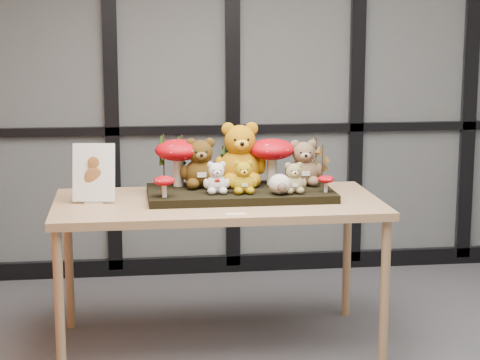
{
  "coord_description": "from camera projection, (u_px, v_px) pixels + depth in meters",
  "views": [
    {
      "loc": [
        -1.19,
        -3.63,
        1.82
      ],
      "look_at": [
        -0.59,
        0.99,
        0.96
      ],
      "focal_mm": 65.0,
      "sensor_mm": 36.0,
      "label": 1
    }
  ],
  "objects": [
    {
      "name": "room_shell",
      "position": [
        406.0,
        53.0,
        3.71
      ],
      "size": [
        5.0,
        5.0,
        5.0
      ],
      "color": "#ACA9A2",
      "rests_on": "floor"
    },
    {
      "name": "glass_partition",
      "position": [
        295.0,
        77.0,
        6.17
      ],
      "size": [
        4.9,
        0.06,
        2.78
      ],
      "color": "#2D383F",
      "rests_on": "floor"
    },
    {
      "name": "display_table",
      "position": [
        218.0,
        212.0,
        4.79
      ],
      "size": [
        1.79,
        0.9,
        0.84
      ],
      "rotation": [
        0.0,
        0.0,
        0.0
      ],
      "color": "tan",
      "rests_on": "floor"
    },
    {
      "name": "diorama_tray",
      "position": [
        240.0,
        193.0,
        4.86
      ],
      "size": [
        1.03,
        0.52,
        0.04
      ],
      "primitive_type": "cube",
      "rotation": [
        0.0,
        0.0,
        0.0
      ],
      "color": "black",
      "rests_on": "display_table"
    },
    {
      "name": "bear_pooh_yellow",
      "position": [
        240.0,
        151.0,
        4.96
      ],
      "size": [
        0.3,
        0.27,
        0.4
      ],
      "primitive_type": null,
      "rotation": [
        0.0,
        0.0,
        0.0
      ],
      "color": "#B57309",
      "rests_on": "diorama_tray"
    },
    {
      "name": "bear_brown_medium",
      "position": [
        200.0,
        160.0,
        4.89
      ],
      "size": [
        0.24,
        0.21,
        0.31
      ],
      "primitive_type": null,
      "rotation": [
        0.0,
        0.0,
        0.0
      ],
      "color": "#462E0D",
      "rests_on": "diorama_tray"
    },
    {
      "name": "bear_tan_back",
      "position": [
        303.0,
        160.0,
        4.96
      ],
      "size": [
        0.22,
        0.2,
        0.29
      ],
      "primitive_type": null,
      "rotation": [
        0.0,
        0.0,
        0.0
      ],
      "color": "brown",
      "rests_on": "diorama_tray"
    },
    {
      "name": "bear_small_yellow",
      "position": [
        243.0,
        175.0,
        4.73
      ],
      "size": [
        0.15,
        0.14,
        0.2
      ],
      "primitive_type": null,
      "rotation": [
        0.0,
        0.0,
        0.0
      ],
      "color": "#AF870D",
      "rests_on": "diorama_tray"
    },
    {
      "name": "bear_white_bow",
      "position": [
        217.0,
        176.0,
        4.73
      ],
      "size": [
        0.15,
        0.13,
        0.19
      ],
      "primitive_type": null,
      "rotation": [
        0.0,
        0.0,
        0.0
      ],
      "color": "white",
      "rests_on": "diorama_tray"
    },
    {
      "name": "bear_beige_small",
      "position": [
        294.0,
        176.0,
        4.74
      ],
      "size": [
        0.14,
        0.13,
        0.19
      ],
      "primitive_type": null,
      "rotation": [
        0.0,
        0.0,
        0.0
      ],
      "color": "#998A56",
      "rests_on": "diorama_tray"
    },
    {
      "name": "plush_cream_hedgehog",
      "position": [
        280.0,
        183.0,
        4.71
      ],
      "size": [
        0.09,
        0.08,
        0.12
      ],
      "primitive_type": null,
      "rotation": [
        0.0,
        0.0,
        0.0
      ],
      "color": "beige",
      "rests_on": "diorama_tray"
    },
    {
      "name": "mushroom_back_left",
      "position": [
        178.0,
        160.0,
        4.93
      ],
      "size": [
        0.27,
        0.27,
        0.29
      ],
      "primitive_type": null,
      "color": "#A7050E",
      "rests_on": "diorama_tray"
    },
    {
      "name": "mushroom_back_right",
      "position": [
        272.0,
        159.0,
        4.97
      ],
      "size": [
        0.26,
        0.26,
        0.29
      ],
      "primitive_type": null,
      "color": "#A7050E",
      "rests_on": "diorama_tray"
    },
    {
      "name": "mushroom_front_left",
      "position": [
        164.0,
        185.0,
        4.63
      ],
      "size": [
        0.11,
        0.11,
        0.13
      ],
      "primitive_type": null,
      "color": "#A7050E",
      "rests_on": "diorama_tray"
    },
    {
      "name": "mushroom_front_right",
      "position": [
        326.0,
        183.0,
        4.77
      ],
      "size": [
        0.09,
        0.09,
        0.1
      ],
      "primitive_type": null,
      "color": "#A7050E",
      "rests_on": "diorama_tray"
    },
    {
      "name": "sprig_green_far_left",
      "position": [
        164.0,
        161.0,
        4.9
      ],
      "size": [
        0.05,
        0.05,
        0.3
      ],
      "primitive_type": null,
      "color": "#133D0E",
      "rests_on": "diorama_tray"
    },
    {
      "name": "sprig_green_mid_left",
      "position": [
        182.0,
        160.0,
        4.97
      ],
      "size": [
        0.05,
        0.05,
        0.29
      ],
      "primitive_type": null,
      "color": "#133D0E",
      "rests_on": "diorama_tray"
    },
    {
      "name": "sprig_dry_far_right",
      "position": [
        316.0,
        160.0,
        5.0
      ],
      "size": [
        0.05,
        0.05,
        0.27
      ],
      "primitive_type": null,
      "color": "brown",
      "rests_on": "diorama_tray"
    },
    {
      "name": "sprig_dry_mid_right",
      "position": [
        322.0,
        167.0,
        4.87
      ],
      "size": [
        0.05,
        0.05,
        0.24
      ],
      "primitive_type": null,
      "color": "brown",
      "rests_on": "diorama_tray"
    },
    {
      "name": "sprig_green_centre",
      "position": [
        223.0,
        164.0,
        5.02
      ],
      "size": [
        0.05,
        0.05,
        0.22
      ],
      "primitive_type": null,
      "color": "#133D0E",
      "rests_on": "diorama_tray"
    },
    {
      "name": "sign_holder",
      "position": [
        94.0,
        175.0,
        4.69
      ],
      "size": [
        0.23,
        0.1,
        0.32
      ],
      "rotation": [
        0.0,
        0.0,
        -0.13
      ],
      "color": "silver",
      "rests_on": "display_table"
    },
    {
      "name": "label_card",
      "position": [
        236.0,
        214.0,
        4.44
      ],
      "size": [
        0.1,
        0.03,
        0.0
      ],
      "primitive_type": "cube",
      "color": "white",
      "rests_on": "display_table"
    }
  ]
}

